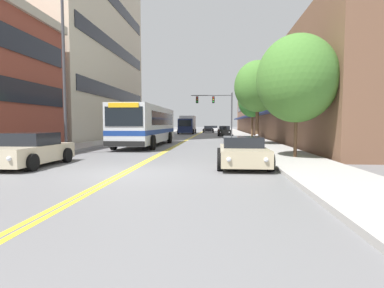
{
  "coord_description": "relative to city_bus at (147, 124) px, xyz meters",
  "views": [
    {
      "loc": [
        3.29,
        -10.26,
        1.74
      ],
      "look_at": [
        0.21,
        25.6,
        -0.7
      ],
      "focal_mm": 28.0,
      "sensor_mm": 36.0,
      "label": 1
    }
  ],
  "objects": [
    {
      "name": "car_charcoal_moving_second",
      "position": [
        3.8,
        36.34,
        -1.11
      ],
      "size": [
        2.14,
        4.53,
        1.33
      ],
      "color": "#232328",
      "rests_on": "ground_plane"
    },
    {
      "name": "car_slate_blue_parked_left_near",
      "position": [
        -1.95,
        17.38,
        -1.08
      ],
      "size": [
        2.1,
        4.56,
        1.39
      ],
      "color": "#475675",
      "rests_on": "ground_plane"
    },
    {
      "name": "ground_plane",
      "position": [
        2.36,
        23.68,
        -1.73
      ],
      "size": [
        240.0,
        240.0,
        0.0
      ],
      "primitive_type": "plane",
      "color": "slate"
    },
    {
      "name": "box_truck",
      "position": [
        0.34,
        28.49,
        -0.14
      ],
      "size": [
        2.75,
        7.04,
        3.11
      ],
      "color": "#19234C",
      "rests_on": "ground_plane"
    },
    {
      "name": "car_champagne_parked_left_mid",
      "position": [
        -2.08,
        -11.9,
        -1.1
      ],
      "size": [
        2.08,
        4.26,
        1.37
      ],
      "color": "beige",
      "rests_on": "ground_plane"
    },
    {
      "name": "fire_hydrant",
      "position": [
        8.3,
        -2.98,
        -1.14
      ],
      "size": [
        0.32,
        0.24,
        0.89
      ],
      "color": "#B7B7BC",
      "rests_on": "sidewalk_right"
    },
    {
      "name": "centre_line",
      "position": [
        2.36,
        23.68,
        -1.73
      ],
      "size": [
        0.34,
        106.0,
        0.01
      ],
      "color": "yellow",
      "rests_on": "ground_plane"
    },
    {
      "name": "car_beige_parked_right_foreground",
      "position": [
        6.67,
        -11.24,
        -1.15
      ],
      "size": [
        2.07,
        4.14,
        1.21
      ],
      "color": "#BCAD89",
      "rests_on": "ground_plane"
    },
    {
      "name": "sidewalk_left",
      "position": [
        -4.55,
        23.68,
        -1.65
      ],
      "size": [
        2.81,
        106.0,
        0.15
      ],
      "color": "#9E9B96",
      "rests_on": "ground_plane"
    },
    {
      "name": "street_tree_right_mid",
      "position": [
        8.72,
        0.2,
        2.9
      ],
      "size": [
        3.62,
        3.62,
        6.48
      ],
      "color": "brown",
      "rests_on": "sidewalk_right"
    },
    {
      "name": "car_white_moving_lead",
      "position": [
        4.77,
        45.2,
        -1.13
      ],
      "size": [
        2.11,
        4.49,
        1.29
      ],
      "color": "white",
      "rests_on": "ground_plane"
    },
    {
      "name": "traffic_signal_mast",
      "position": [
        5.58,
        17.91,
        2.54
      ],
      "size": [
        5.69,
        0.38,
        5.99
      ],
      "color": "#47474C",
      "rests_on": "ground_plane"
    },
    {
      "name": "car_black_parked_right_far",
      "position": [
        6.66,
        20.45,
        -1.07
      ],
      "size": [
        1.99,
        4.73,
        1.43
      ],
      "color": "black",
      "rests_on": "ground_plane"
    },
    {
      "name": "office_tower_left",
      "position": [
        -12.19,
        11.21,
        13.96
      ],
      "size": [
        12.08,
        22.66,
        31.39
      ],
      "color": "beige",
      "rests_on": "ground_plane"
    },
    {
      "name": "storefront_row_right",
      "position": [
        14.89,
        23.68,
        2.58
      ],
      "size": [
        9.1,
        68.0,
        8.62
      ],
      "color": "brown",
      "rests_on": "ground_plane"
    },
    {
      "name": "street_tree_right_far",
      "position": [
        9.49,
        10.4,
        2.49
      ],
      "size": [
        3.18,
        3.18,
        5.82
      ],
      "color": "brown",
      "rests_on": "sidewalk_right"
    },
    {
      "name": "city_bus",
      "position": [
        0.0,
        0.0,
        0.0
      ],
      "size": [
        2.95,
        11.71,
        3.05
      ],
      "color": "silver",
      "rests_on": "ground_plane"
    },
    {
      "name": "street_lamp_left_near",
      "position": [
        -2.73,
        -7.29,
        3.61
      ],
      "size": [
        1.9,
        0.28,
        9.22
      ],
      "color": "#47474C",
      "rests_on": "ground_plane"
    },
    {
      "name": "street_tree_right_near",
      "position": [
        9.37,
        -8.88,
        2.14
      ],
      "size": [
        3.76,
        3.76,
        5.79
      ],
      "color": "brown",
      "rests_on": "sidewalk_right"
    },
    {
      "name": "sidewalk_right",
      "position": [
        9.26,
        23.68,
        -1.65
      ],
      "size": [
        2.81,
        106.0,
        0.15
      ],
      "color": "#9E9B96",
      "rests_on": "ground_plane"
    },
    {
      "name": "car_red_parked_right_mid",
      "position": [
        6.69,
        29.18,
        -1.12
      ],
      "size": [
        2.12,
        4.6,
        1.28
      ],
      "color": "maroon",
      "rests_on": "ground_plane"
    }
  ]
}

